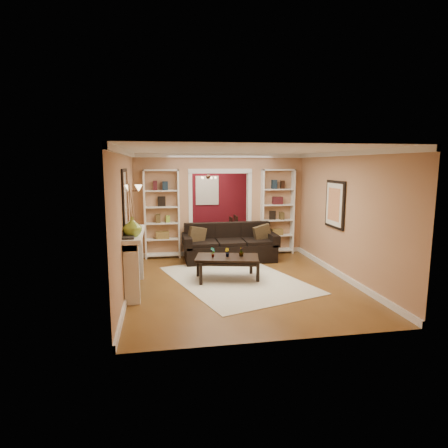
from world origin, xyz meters
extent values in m
plane|color=brown|center=(0.00, 0.00, 0.00)|extent=(8.00, 8.00, 0.00)
plane|color=white|center=(0.00, 0.00, 2.70)|extent=(8.00, 8.00, 0.00)
plane|color=tan|center=(0.00, 4.00, 1.35)|extent=(8.00, 0.00, 8.00)
plane|color=tan|center=(0.00, -4.00, 1.35)|extent=(8.00, 0.00, 8.00)
plane|color=tan|center=(-2.25, 0.00, 1.35)|extent=(0.00, 8.00, 8.00)
plane|color=tan|center=(2.25, 0.00, 1.35)|extent=(0.00, 8.00, 8.00)
cube|color=tan|center=(0.00, 1.20, 1.35)|extent=(4.50, 0.15, 2.70)
cube|color=maroon|center=(0.00, 3.97, 1.32)|extent=(4.44, 0.04, 2.64)
cube|color=#8CA5CC|center=(0.00, 3.93, 1.55)|extent=(0.78, 0.03, 0.98)
cube|color=silver|center=(-0.05, -1.17, 0.01)|extent=(3.20, 3.80, 0.01)
cube|color=black|center=(0.13, 0.45, 0.46)|extent=(2.37, 1.02, 0.93)
cube|color=#4F3C21|center=(-0.71, 0.43, 0.67)|extent=(0.45, 0.28, 0.44)
cube|color=#4F3C21|center=(0.97, 0.43, 0.67)|extent=(0.45, 0.22, 0.43)
cube|color=black|center=(-0.22, -1.11, 0.25)|extent=(1.44, 0.99, 0.50)
imported|color=#336626|center=(-0.53, -1.11, 0.60)|extent=(0.13, 0.13, 0.21)
imported|color=#336626|center=(-0.22, -1.11, 0.59)|extent=(0.12, 0.13, 0.18)
imported|color=#336626|center=(0.08, -1.11, 0.59)|extent=(0.15, 0.15, 0.19)
cube|color=white|center=(-1.55, 1.03, 1.15)|extent=(0.90, 0.30, 2.30)
cube|color=white|center=(1.55, 1.03, 1.15)|extent=(0.90, 0.30, 2.30)
cube|color=white|center=(-2.09, -1.50, 0.58)|extent=(0.32, 1.70, 1.16)
imported|color=#8CB239|center=(-2.09, -1.96, 1.33)|extent=(0.39, 0.39, 0.35)
cube|color=silver|center=(-2.23, -1.50, 1.80)|extent=(0.03, 0.95, 1.10)
cube|color=#FFE0A5|center=(-2.15, 0.55, 1.83)|extent=(0.18, 0.18, 0.22)
cube|color=black|center=(2.21, -1.00, 1.55)|extent=(0.04, 0.85, 1.05)
imported|color=black|center=(-0.12, 2.69, 0.26)|extent=(1.46, 0.81, 0.51)
cube|color=black|center=(-0.67, 2.39, 0.48)|extent=(0.47, 0.47, 0.95)
cube|color=black|center=(0.43, 2.39, 0.46)|extent=(0.47, 0.47, 0.91)
cube|color=black|center=(-0.67, 2.99, 0.45)|extent=(0.56, 0.56, 0.90)
cube|color=black|center=(0.43, 2.99, 0.39)|extent=(0.45, 0.45, 0.78)
cube|color=#322016|center=(0.00, 2.70, 2.02)|extent=(0.50, 0.50, 0.30)
camera|label=1|loc=(-1.60, -8.68, 2.43)|focal=30.00mm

